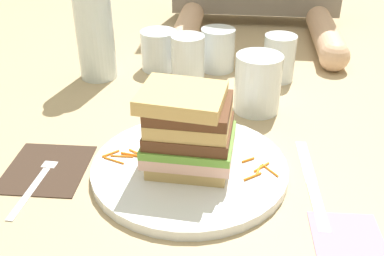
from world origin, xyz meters
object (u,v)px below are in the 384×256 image
water_bottle (92,11)px  fork (40,176)px  main_plate (190,168)px  empty_tumbler_2 (188,60)px  empty_tumbler_0 (279,58)px  napkin_pink (348,239)px  knife (312,183)px  juice_glass (258,86)px  empty_tumbler_1 (159,50)px  napkin_dark (47,168)px  sandwich (189,129)px  empty_tumbler_3 (218,49)px

water_bottle → fork: bearing=-87.3°
main_plate → empty_tumbler_2: (-0.04, 0.29, 0.04)m
empty_tumbler_0 → napkin_pink: bearing=-82.4°
knife → empty_tumbler_2: size_ratio=2.09×
main_plate → water_bottle: size_ratio=0.94×
juice_glass → empty_tumbler_1: bearing=140.6°
empty_tumbler_1 → napkin_dark: bearing=-104.4°
empty_tumbler_2 → empty_tumbler_0: bearing=12.1°
main_plate → empty_tumbler_0: bearing=67.6°
main_plate → knife: size_ratio=1.35×
empty_tumbler_1 → napkin_pink: 0.56m
empty_tumbler_2 → juice_glass: bearing=-36.5°
knife → water_bottle: bearing=140.7°
main_plate → sandwich: sandwich is taller
napkin_pink → knife: bearing=106.3°
water_bottle → empty_tumbler_3: bearing=15.3°
napkin_dark → empty_tumbler_0: size_ratio=1.38×
empty_tumbler_0 → empty_tumbler_2: empty_tumbler_2 is taller
main_plate → empty_tumbler_2: size_ratio=2.83×
fork → water_bottle: size_ratio=0.57×
main_plate → empty_tumbler_3: empty_tumbler_3 is taller
fork → water_bottle: bearing=92.7°
sandwich → empty_tumbler_2: size_ratio=1.27×
sandwich → juice_glass: 0.22m
main_plate → napkin_pink: size_ratio=3.06×
main_plate → napkin_pink: main_plate is taller
napkin_dark → water_bottle: size_ratio=0.43×
juice_glass → water_bottle: (-0.31, 0.11, 0.09)m
main_plate → sandwich: size_ratio=2.23×
water_bottle → napkin_pink: (0.42, -0.42, -0.13)m
empty_tumbler_2 → fork: bearing=-116.5°
empty_tumbler_2 → knife: bearing=-56.1°
sandwich → empty_tumbler_2: 0.30m
sandwich → fork: (-0.20, -0.04, -0.07)m
napkin_dark → napkin_pink: bearing=-13.5°
fork → water_bottle: 0.37m
fork → empty_tumbler_0: 0.50m
main_plate → water_bottle: 0.40m
knife → empty_tumbler_0: (-0.03, 0.34, 0.04)m
fork → empty_tumbler_2: bearing=63.5°
empty_tumbler_0 → napkin_pink: size_ratio=1.01×
sandwich → water_bottle: size_ratio=0.42×
sandwich → empty_tumbler_0: sandwich is taller
juice_glass → empty_tumbler_1: (-0.20, 0.16, -0.01)m
main_plate → empty_tumbler_1: (-0.10, 0.36, 0.03)m
empty_tumbler_1 → empty_tumbler_2: empty_tumbler_2 is taller
empty_tumbler_0 → empty_tumbler_1: (-0.24, 0.03, -0.00)m
sandwich → empty_tumbler_3: size_ratio=1.42×
napkin_dark → empty_tumbler_1: size_ratio=1.54×
napkin_dark → empty_tumbler_1: bearing=75.6°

